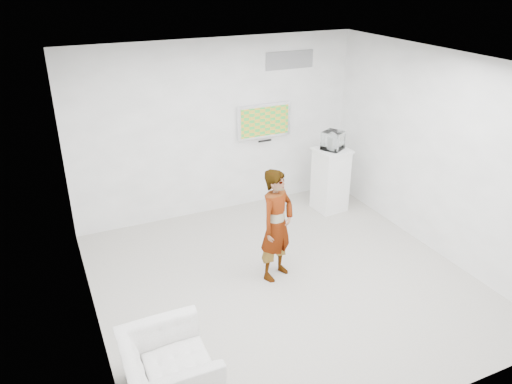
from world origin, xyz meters
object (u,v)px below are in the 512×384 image
tv (264,121)px  pedestal (330,180)px  person (277,225)px  floor_uplight (275,195)px  armchair (169,370)px

tv → pedestal: bearing=-39.6°
person → floor_uplight: size_ratio=5.93×
tv → floor_uplight: (0.18, -0.11, -1.41)m
tv → pedestal: size_ratio=0.88×
floor_uplight → pedestal: bearing=-41.6°
armchair → floor_uplight: 4.76m
person → armchair: person is taller
person → pedestal: (1.82, 1.50, -0.24)m
tv → pedestal: (0.94, -0.78, -0.98)m
pedestal → floor_uplight: size_ratio=4.18×
armchair → floor_uplight: bearing=-38.8°
armchair → floor_uplight: armchair is taller
pedestal → person: bearing=-140.6°
pedestal → tv: bearing=140.4°
person → armchair: 2.51m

